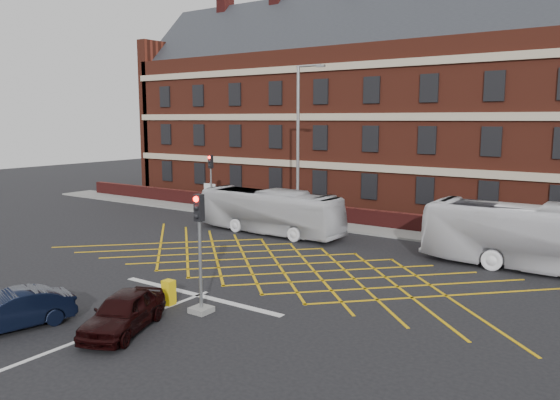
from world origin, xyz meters
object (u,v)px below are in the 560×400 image
Objects in this scene: traffic_light_far at (211,190)px; bus_left at (270,211)px; bus_right at (549,239)px; traffic_light_near at (200,265)px; car_maroon at (123,312)px; street_lamp at (299,176)px; direction_signs at (210,194)px; car_navy at (12,311)px; utility_cabinet at (169,293)px.

bus_left is at bearing -22.90° from traffic_light_far.
bus_right is 15.80m from traffic_light_near.
street_lamp reaches higher than car_maroon.
traffic_light_far reaches higher than bus_left.
bus_left is 16.04m from car_maroon.
bus_left is at bearing -24.43° from direction_signs.
utility_cabinet is (2.48, 4.61, -0.16)m from car_navy.
street_lamp is (-13.68, 0.47, 1.95)m from bus_right.
traffic_light_far is (-22.79, 2.87, 0.22)m from bus_right.
traffic_light_far is 19.84m from utility_cabinet.
direction_signs is 20.56m from utility_cabinet.
car_maroon is at bearing -55.00° from direction_signs.
bus_right is (15.25, 0.32, 0.21)m from bus_left.
car_navy is 4.10× the size of utility_cabinet.
bus_right is 2.59× the size of traffic_light_near.
traffic_light_far is at bearing -40.99° from direction_signs.
street_lamp reaches higher than car_navy.
street_lamp is at bearing 102.18° from utility_cabinet.
traffic_light_near is at bearing 143.32° from bus_right.
street_lamp reaches higher than utility_cabinet.
car_maroon is 0.39× the size of street_lamp.
street_lamp is 4.50× the size of direction_signs.
car_navy is at bearing -64.21° from direction_signs.
bus_right is at bearing -8.20° from direction_signs.
bus_right reaches higher than car_maroon.
bus_left is 2.78m from street_lamp.
street_lamp reaches higher than traffic_light_near.
bus_right is 16.85m from utility_cabinet.
bus_right reaches higher than direction_signs.
traffic_light_near and traffic_light_far have the same top height.
street_lamp reaches higher than bus_left.
direction_signs is 2.33× the size of utility_cabinet.
traffic_light_near is 14.09m from street_lamp.
bus_right reaches higher than bus_left.
direction_signs is at bearing 163.31° from street_lamp.
traffic_light_near reaches higher than car_maroon.
bus_right is 5.04× the size of direction_signs.
traffic_light_near is 1.00× the size of traffic_light_far.
bus_right is 2.59× the size of traffic_light_far.
bus_left is at bearing 111.44° from car_navy.
traffic_light_near is at bearing -152.03° from bus_left.
traffic_light_near reaches higher than car_navy.
bus_right reaches higher than utility_cabinet.
traffic_light_far is at bearing 127.27° from utility_cabinet.
car_navy is 5.24m from utility_cabinet.
street_lamp reaches higher than direction_signs.
traffic_light_near is (5.99, -12.48, 0.43)m from bus_left.
direction_signs is at bearing 81.01° from bus_right.
traffic_light_far is at bearing 82.05° from bus_right.
bus_right reaches higher than car_navy.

